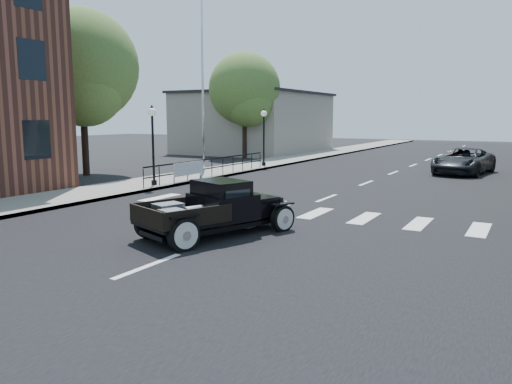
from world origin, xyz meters
The scene contains 14 objects.
ground centered at (0.00, 0.00, 0.00)m, with size 120.00×120.00×0.00m, color black.
road centered at (0.00, 15.00, 0.01)m, with size 14.00×80.00×0.02m, color black.
road_markings centered at (0.00, 10.00, 0.00)m, with size 12.00×60.00×0.06m, color silver, non-canonical shape.
sidewalk_left centered at (-8.50, 15.00, 0.07)m, with size 3.00×80.00×0.15m, color gray.
low_building_left centered at (-15.00, 28.00, 2.50)m, with size 10.00×12.00×5.00m, color gray.
railing centered at (-7.30, 10.00, 0.65)m, with size 0.08×10.00×1.00m, color black, non-canonical shape.
banner centered at (-7.22, 8.00, 0.45)m, with size 0.04×2.20×0.60m, color silver, non-canonical shape.
lamp_post_b centered at (-7.60, 6.00, 1.87)m, with size 0.36×0.36×3.43m, color black, non-canonical shape.
lamp_post_c centered at (-7.60, 16.00, 1.87)m, with size 0.36×0.36×3.43m, color black, non-canonical shape.
flagpole centered at (-9.20, 12.00, 5.83)m, with size 0.12×0.12×11.35m, color silver.
big_tree_near centered at (-14.00, 8.00, 4.31)m, with size 5.87×5.87×8.62m, color #48652B, non-canonical shape.
big_tree_far centered at (-12.50, 22.00, 3.92)m, with size 5.34×5.34×7.85m, color #48652B, non-canonical shape.
hotrod_pickup centered at (-0.33, -0.02, 0.74)m, with size 1.99×4.25×1.47m, color black, non-canonical shape.
second_car centered at (3.41, 18.41, 0.70)m, with size 2.32×5.04×1.40m, color black.
Camera 1 is at (6.81, -10.56, 3.06)m, focal length 35.00 mm.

